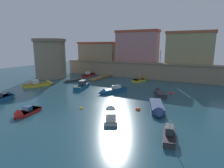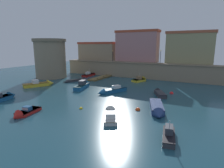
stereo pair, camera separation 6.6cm
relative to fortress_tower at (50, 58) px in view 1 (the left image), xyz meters
name	(u,v)px [view 1 (the left image)]	position (x,y,z in m)	size (l,w,h in m)	color
ground_plane	(100,92)	(21.87, -8.91, -5.57)	(111.97, 111.97, 0.00)	#1E4756
quay_wall	(136,70)	(21.87, 11.60, -3.38)	(46.20, 3.99, 4.37)	gray
old_town_backdrop	(145,48)	(23.05, 15.77, 2.83)	(42.61, 5.48, 9.61)	gray
fortress_tower	(50,58)	(0.00, 0.00, 0.00)	(9.31, 9.31, 11.03)	gray
pier_dock	(100,78)	(13.76, 4.96, -5.38)	(2.30, 9.59, 0.70)	brown
quay_lamp_0	(113,54)	(14.22, 11.60, 1.03)	(0.32, 0.32, 3.34)	black
quay_lamp_1	(161,55)	(28.88, 11.60, 1.18)	(0.32, 0.32, 3.61)	black
moored_boat_0	(111,90)	(24.04, -8.16, -5.11)	(4.11, 6.67, 1.64)	#195689
moored_boat_1	(3,98)	(10.02, -21.21, -5.13)	(2.56, 6.22, 1.89)	#195689
moored_boat_2	(111,114)	(29.68, -19.11, -5.25)	(4.17, 5.89, 1.58)	silver
moored_boat_3	(72,81)	(9.82, -2.66, -5.31)	(2.74, 5.64, 1.06)	#333338
moored_boat_4	(83,85)	(16.39, -6.91, -5.01)	(3.29, 7.06, 2.05)	#195689
moored_boat_5	(141,80)	(25.33, 6.19, -5.17)	(3.47, 4.87, 2.81)	gold
moored_boat_6	(41,84)	(6.64, -10.02, -5.10)	(4.76, 6.77, 2.02)	gold
moored_boat_7	(24,113)	(19.27, -24.23, -5.29)	(2.27, 4.51, 1.58)	red
moored_boat_8	(159,93)	(32.81, -5.40, -5.21)	(3.61, 5.33, 1.29)	#333338
moored_boat_9	(169,133)	(37.59, -21.38, -5.16)	(1.97, 4.92, 2.34)	#333338
moored_boat_10	(91,74)	(8.26, 8.16, -5.18)	(2.08, 7.14, 2.88)	red
moored_boat_11	(157,109)	(34.74, -14.66, -5.15)	(3.88, 7.32, 1.60)	navy
mooring_buoy_0	(172,94)	(34.77, -3.35, -5.57)	(0.76, 0.76, 0.76)	red
mooring_buoy_1	(81,109)	(24.47, -18.58, -5.57)	(0.52, 0.52, 0.52)	yellow
mooring_buoy_2	(138,110)	(32.11, -15.27, -5.57)	(0.73, 0.73, 0.73)	#EA4C19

